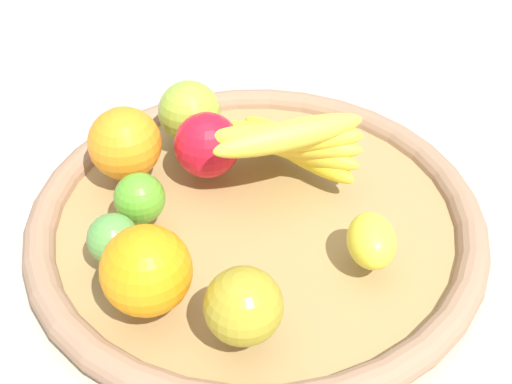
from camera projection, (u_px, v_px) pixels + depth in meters
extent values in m
plane|color=#BCB49F|center=(256.00, 234.00, 0.73)|extent=(2.40, 2.40, 0.00)
cylinder|color=#A1804C|center=(256.00, 226.00, 0.73)|extent=(0.44, 0.44, 0.02)
torus|color=#987357|center=(256.00, 219.00, 0.72)|extent=(0.47, 0.47, 0.03)
ellipsoid|color=yellow|center=(371.00, 241.00, 0.64)|extent=(0.07, 0.06, 0.04)
sphere|color=#59A42A|center=(140.00, 198.00, 0.68)|extent=(0.06, 0.06, 0.05)
ellipsoid|color=yellow|center=(297.00, 148.00, 0.76)|extent=(0.10, 0.15, 0.03)
ellipsoid|color=yellow|center=(289.00, 145.00, 0.74)|extent=(0.06, 0.16, 0.03)
ellipsoid|color=yellow|center=(286.00, 142.00, 0.72)|extent=(0.04, 0.16, 0.03)
ellipsoid|color=yellow|center=(286.00, 137.00, 0.71)|extent=(0.07, 0.16, 0.03)
ellipsoid|color=yellow|center=(290.00, 135.00, 0.69)|extent=(0.12, 0.14, 0.03)
sphere|color=orange|center=(125.00, 143.00, 0.73)|extent=(0.08, 0.08, 0.08)
sphere|color=#A59326|center=(243.00, 306.00, 0.57)|extent=(0.09, 0.09, 0.07)
sphere|color=#579942|center=(113.00, 239.00, 0.64)|extent=(0.06, 0.06, 0.05)
sphere|color=#92B236|center=(189.00, 112.00, 0.78)|extent=(0.10, 0.10, 0.07)
sphere|color=red|center=(207.00, 145.00, 0.73)|extent=(0.09, 0.09, 0.07)
sphere|color=orange|center=(146.00, 271.00, 0.59)|extent=(0.11, 0.11, 0.08)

